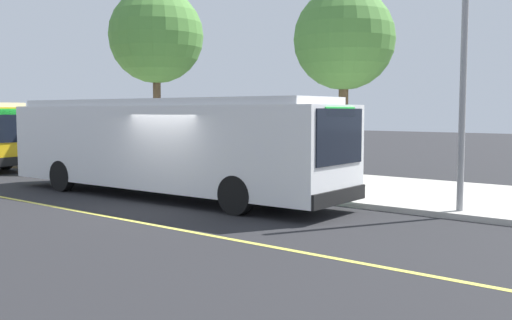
# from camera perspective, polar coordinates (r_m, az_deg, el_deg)

# --- Properties ---
(ground_plane) EXTENTS (120.00, 120.00, 0.00)m
(ground_plane) POSITION_cam_1_polar(r_m,az_deg,el_deg) (16.57, -8.32, -4.32)
(ground_plane) COLOR #232326
(sidewalk_curb) EXTENTS (44.00, 6.40, 0.15)m
(sidewalk_curb) POSITION_cam_1_polar(r_m,az_deg,el_deg) (21.02, 3.87, -2.15)
(sidewalk_curb) COLOR #B7B2A8
(sidewalk_curb) RESTS_ON ground_plane
(lane_stripe_center) EXTENTS (36.00, 0.14, 0.01)m
(lane_stripe_center) POSITION_cam_1_polar(r_m,az_deg,el_deg) (15.19, -14.49, -5.22)
(lane_stripe_center) COLOR #E0D64C
(lane_stripe_center) RESTS_ON ground_plane
(transit_bus_main) EXTENTS (12.07, 3.00, 2.95)m
(transit_bus_main) POSITION_cam_1_polar(r_m,az_deg,el_deg) (18.00, -8.69, 1.58)
(transit_bus_main) COLOR white
(transit_bus_main) RESTS_ON ground_plane
(bus_shelter) EXTENTS (2.90, 1.60, 2.48)m
(bus_shelter) POSITION_cam_1_polar(r_m,az_deg,el_deg) (23.48, -3.31, 3.08)
(bus_shelter) COLOR #333338
(bus_shelter) RESTS_ON sidewalk_curb
(waiting_bench) EXTENTS (1.60, 0.48, 0.95)m
(waiting_bench) POSITION_cam_1_polar(r_m,az_deg,el_deg) (23.41, -2.56, -0.07)
(waiting_bench) COLOR brown
(waiting_bench) RESTS_ON sidewalk_curb
(route_sign_post) EXTENTS (0.44, 0.08, 2.80)m
(route_sign_post) POSITION_cam_1_polar(r_m,az_deg,el_deg) (19.96, -4.75, 2.89)
(route_sign_post) COLOR #333338
(route_sign_post) RESTS_ON sidewalk_curb
(pedestrian_commuter) EXTENTS (0.24, 0.40, 1.69)m
(pedestrian_commuter) POSITION_cam_1_polar(r_m,az_deg,el_deg) (19.24, -0.44, 0.34)
(pedestrian_commuter) COLOR #282D47
(pedestrian_commuter) RESTS_ON sidewalk_curb
(street_tree_near_shelter) EXTENTS (3.77, 3.77, 6.99)m
(street_tree_near_shelter) POSITION_cam_1_polar(r_m,az_deg,el_deg) (22.58, 8.49, 11.39)
(street_tree_near_shelter) COLOR brown
(street_tree_near_shelter) RESTS_ON sidewalk_curb
(street_tree_upstreet) EXTENTS (4.35, 4.35, 8.08)m
(street_tree_upstreet) POSITION_cam_1_polar(r_m,az_deg,el_deg) (28.17, -9.61, 11.67)
(street_tree_upstreet) COLOR brown
(street_tree_upstreet) RESTS_ON sidewalk_curb
(utility_pole) EXTENTS (0.16, 0.16, 6.40)m
(utility_pole) POSITION_cam_1_polar(r_m,az_deg,el_deg) (15.23, 19.35, 7.32)
(utility_pole) COLOR gray
(utility_pole) RESTS_ON sidewalk_curb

